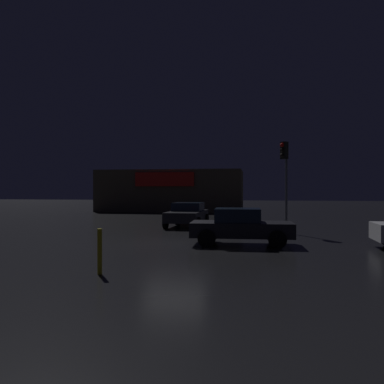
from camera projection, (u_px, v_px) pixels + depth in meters
The scene contains 6 objects.
ground_plane at pixel (174, 243), 15.86m from camera, with size 120.00×120.00×0.00m, color black.
store_building at pixel (174, 191), 40.39m from camera, with size 14.08×8.48×4.05m.
traffic_signal_opposite at pixel (285, 165), 19.41m from camera, with size 0.42×0.42×4.55m.
car_near at pixel (187, 214), 22.96m from camera, with size 2.24×4.20×1.39m.
car_far at pixel (241, 226), 15.37m from camera, with size 4.01×2.00×1.44m.
bollard_kerb_a at pixel (100, 252), 10.09m from camera, with size 0.12×0.12×1.18m, color gold.
Camera 1 is at (3.12, -15.55, 2.21)m, focal length 36.59 mm.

